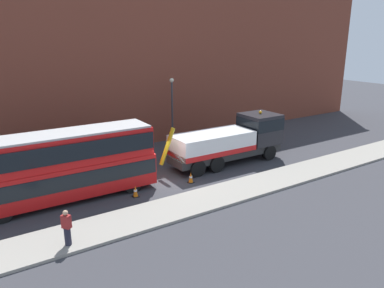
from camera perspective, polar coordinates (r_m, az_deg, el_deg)
ground_plane at (r=25.15m, az=-4.29°, el=-5.43°), size 120.00×120.00×0.00m
near_kerb at (r=21.82m, az=1.12°, el=-8.70°), size 60.00×2.80×0.15m
building_facade at (r=31.46m, az=-12.69°, el=13.72°), size 60.00×1.50×16.00m
recovery_tow_truck at (r=28.05m, az=6.10°, el=0.65°), size 10.16×2.75×3.67m
double_decker_bus at (r=22.53m, az=-19.55°, el=-2.96°), size 11.07×2.69×4.06m
pedestrian_onlooker at (r=18.06m, az=-18.55°, el=-12.06°), size 0.44×0.48×1.71m
traffic_cone_near_bus at (r=22.67m, az=-8.62°, el=-7.16°), size 0.36×0.36×0.72m
traffic_cone_midway at (r=24.45m, az=-0.19°, el=-5.17°), size 0.36×0.36×0.72m
street_lamp at (r=31.95m, az=-3.05°, el=5.81°), size 0.36×0.36×5.83m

